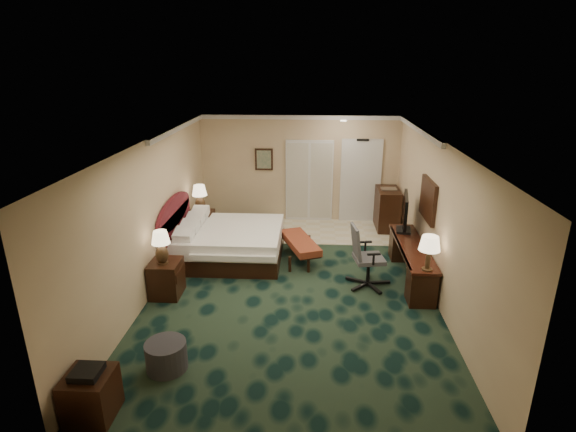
# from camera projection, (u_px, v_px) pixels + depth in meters

# --- Properties ---
(floor) EXTENTS (5.00, 7.50, 0.00)m
(floor) POSITION_uv_depth(u_px,v_px,m) (293.00, 287.00, 8.31)
(floor) COLOR black
(floor) RESTS_ON ground
(ceiling) EXTENTS (5.00, 7.50, 0.00)m
(ceiling) POSITION_uv_depth(u_px,v_px,m) (293.00, 142.00, 7.41)
(ceiling) COLOR white
(ceiling) RESTS_ON wall_back
(wall_back) EXTENTS (5.00, 0.00, 2.70)m
(wall_back) POSITION_uv_depth(u_px,v_px,m) (300.00, 169.00, 11.39)
(wall_back) COLOR beige
(wall_back) RESTS_ON ground
(wall_front) EXTENTS (5.00, 0.00, 2.70)m
(wall_front) POSITION_uv_depth(u_px,v_px,m) (275.00, 348.00, 4.33)
(wall_front) COLOR beige
(wall_front) RESTS_ON ground
(wall_left) EXTENTS (0.00, 7.50, 2.70)m
(wall_left) POSITION_uv_depth(u_px,v_px,m) (153.00, 216.00, 7.99)
(wall_left) COLOR beige
(wall_left) RESTS_ON ground
(wall_right) EXTENTS (0.00, 7.50, 2.70)m
(wall_right) POSITION_uv_depth(u_px,v_px,m) (438.00, 221.00, 7.73)
(wall_right) COLOR beige
(wall_right) RESTS_ON ground
(crown_molding) EXTENTS (5.00, 7.50, 0.10)m
(crown_molding) POSITION_uv_depth(u_px,v_px,m) (293.00, 145.00, 7.43)
(crown_molding) COLOR silver
(crown_molding) RESTS_ON wall_back
(tile_patch) EXTENTS (3.20, 1.70, 0.01)m
(tile_patch) POSITION_uv_depth(u_px,v_px,m) (335.00, 231.00, 10.99)
(tile_patch) COLOR beige
(tile_patch) RESTS_ON ground
(headboard) EXTENTS (0.12, 2.00, 1.40)m
(headboard) POSITION_uv_depth(u_px,v_px,m) (176.00, 230.00, 9.14)
(headboard) COLOR #4E1720
(headboard) RESTS_ON ground
(entry_door) EXTENTS (1.02, 0.06, 2.18)m
(entry_door) POSITION_uv_depth(u_px,v_px,m) (360.00, 182.00, 11.38)
(entry_door) COLOR silver
(entry_door) RESTS_ON ground
(closet_doors) EXTENTS (1.20, 0.06, 2.10)m
(closet_doors) POSITION_uv_depth(u_px,v_px,m) (309.00, 181.00, 11.44)
(closet_doors) COLOR #BAB4A0
(closet_doors) RESTS_ON ground
(wall_art) EXTENTS (0.45, 0.06, 0.55)m
(wall_art) POSITION_uv_depth(u_px,v_px,m) (264.00, 159.00, 11.32)
(wall_art) COLOR #446754
(wall_art) RESTS_ON wall_back
(wall_mirror) EXTENTS (0.05, 0.95, 0.75)m
(wall_mirror) POSITION_uv_depth(u_px,v_px,m) (428.00, 200.00, 8.23)
(wall_mirror) COLOR white
(wall_mirror) RESTS_ON wall_right
(bed) EXTENTS (2.10, 1.94, 0.67)m
(bed) POSITION_uv_depth(u_px,v_px,m) (231.00, 243.00, 9.44)
(bed) COLOR white
(bed) RESTS_ON ground
(nightstand_near) EXTENTS (0.51, 0.59, 0.64)m
(nightstand_near) POSITION_uv_depth(u_px,v_px,m) (166.00, 278.00, 7.94)
(nightstand_near) COLOR black
(nightstand_near) RESTS_ON ground
(nightstand_far) EXTENTS (0.54, 0.61, 0.67)m
(nightstand_far) POSITION_uv_depth(u_px,v_px,m) (202.00, 226.00, 10.39)
(nightstand_far) COLOR black
(nightstand_far) RESTS_ON ground
(lamp_near) EXTENTS (0.38, 0.38, 0.60)m
(lamp_near) POSITION_uv_depth(u_px,v_px,m) (161.00, 247.00, 7.68)
(lamp_near) COLOR black
(lamp_near) RESTS_ON nightstand_near
(lamp_far) EXTENTS (0.42, 0.42, 0.64)m
(lamp_far) POSITION_uv_depth(u_px,v_px,m) (200.00, 199.00, 10.21)
(lamp_far) COLOR black
(lamp_far) RESTS_ON nightstand_far
(bed_bench) EXTENTS (0.92, 1.44, 0.46)m
(bed_bench) POSITION_uv_depth(u_px,v_px,m) (300.00, 249.00, 9.38)
(bed_bench) COLOR brown
(bed_bench) RESTS_ON ground
(ottoman) EXTENTS (0.57, 0.57, 0.40)m
(ottoman) POSITION_uv_depth(u_px,v_px,m) (166.00, 356.00, 6.06)
(ottoman) COLOR #2A2930
(ottoman) RESTS_ON ground
(side_table) EXTENTS (0.53, 0.53, 0.57)m
(side_table) POSITION_uv_depth(u_px,v_px,m) (91.00, 395.00, 5.22)
(side_table) COLOR black
(side_table) RESTS_ON ground
(desk) EXTENTS (0.50, 2.34, 0.68)m
(desk) POSITION_uv_depth(u_px,v_px,m) (411.00, 262.00, 8.54)
(desk) COLOR black
(desk) RESTS_ON ground
(tv) EXTENTS (0.24, 0.98, 0.76)m
(tv) POSITION_uv_depth(u_px,v_px,m) (405.00, 213.00, 9.02)
(tv) COLOR black
(tv) RESTS_ON desk
(desk_lamp) EXTENTS (0.36, 0.36, 0.61)m
(desk_lamp) POSITION_uv_depth(u_px,v_px,m) (429.00, 253.00, 7.35)
(desk_lamp) COLOR black
(desk_lamp) RESTS_ON desk
(desk_chair) EXTENTS (0.78, 0.75, 1.19)m
(desk_chair) POSITION_uv_depth(u_px,v_px,m) (369.00, 256.00, 8.18)
(desk_chair) COLOR #44434B
(desk_chair) RESTS_ON ground
(minibar) EXTENTS (0.53, 0.95, 1.00)m
(minibar) POSITION_uv_depth(u_px,v_px,m) (387.00, 209.00, 11.04)
(minibar) COLOR black
(minibar) RESTS_ON ground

